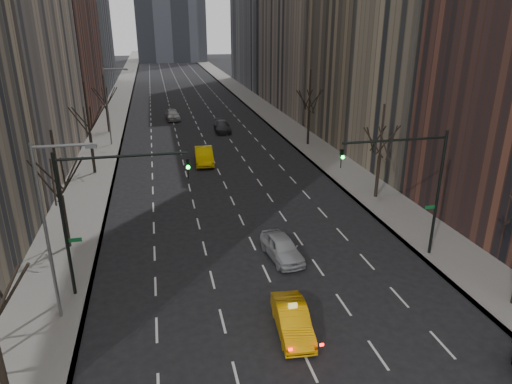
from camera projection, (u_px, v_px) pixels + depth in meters
sidewalk_left at (116, 109)px, 77.71m from camera, size 4.50×320.00×0.15m
sidewalk_right at (256, 103)px, 82.67m from camera, size 4.50×320.00×0.15m
tree_lw_b at (61, 196)px, 28.97m from camera, size 3.36×3.50×7.82m
tree_lw_c at (90, 134)px, 43.47m from camera, size 3.36×3.50×8.74m
tree_lw_d at (106, 106)px, 60.08m from camera, size 3.36×3.50×7.36m
tree_rw_b at (379, 156)px, 37.49m from camera, size 3.36×3.50×7.82m
tree_rw_c at (309, 112)px, 53.82m from camera, size 3.36×3.50×8.74m
traffic_mast_left at (95, 200)px, 23.45m from camera, size 6.69×0.39×8.00m
traffic_mast_right at (415, 176)px, 27.14m from camera, size 6.69×0.39×8.00m
streetlight_near at (52, 216)px, 21.23m from camera, size 2.83×0.22×9.00m
streetlight_far at (110, 98)px, 53.20m from camera, size 2.83×0.22×9.00m
taxi_sedan at (292, 320)px, 21.89m from camera, size 1.80×4.30×1.38m
silver_sedan_ahead at (282, 247)px, 28.75m from camera, size 2.24×4.53×1.48m
far_taxi at (204, 156)px, 47.88m from camera, size 2.08×5.28×1.71m
far_suv_grey at (222, 126)px, 61.73m from camera, size 2.11×4.99×1.44m
far_car_white at (173, 115)px, 68.92m from camera, size 2.24×4.90×1.63m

